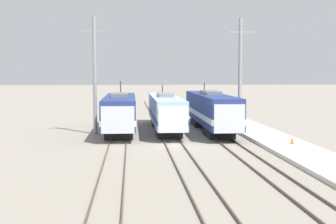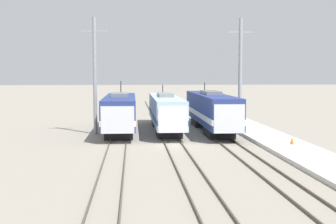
{
  "view_description": "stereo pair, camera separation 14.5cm",
  "coord_description": "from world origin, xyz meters",
  "px_view_note": "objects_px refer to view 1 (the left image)",
  "views": [
    {
      "loc": [
        -3.57,
        -38.93,
        6.03
      ],
      "look_at": [
        -0.17,
        3.95,
        2.44
      ],
      "focal_mm": 50.0,
      "sensor_mm": 36.0,
      "label": 1
    },
    {
      "loc": [
        -3.43,
        -38.95,
        6.03
      ],
      "look_at": [
        -0.17,
        3.95,
        2.44
      ],
      "focal_mm": 50.0,
      "sensor_mm": 36.0,
      "label": 2
    }
  ],
  "objects_px": {
    "locomotive_far_left": "(120,112)",
    "locomotive_far_right": "(211,111)",
    "locomotive_center": "(165,111)",
    "catenary_tower_left": "(95,74)",
    "catenary_tower_right": "(240,74)",
    "traffic_cone": "(292,140)"
  },
  "relations": [
    {
      "from": "catenary_tower_right",
      "to": "traffic_cone",
      "type": "distance_m",
      "value": 11.52
    },
    {
      "from": "locomotive_center",
      "to": "traffic_cone",
      "type": "height_order",
      "value": "locomotive_center"
    },
    {
      "from": "locomotive_center",
      "to": "traffic_cone",
      "type": "relative_size",
      "value": 31.83
    },
    {
      "from": "locomotive_center",
      "to": "locomotive_far_right",
      "type": "bearing_deg",
      "value": -9.9
    },
    {
      "from": "locomotive_far_left",
      "to": "catenary_tower_left",
      "type": "distance_m",
      "value": 4.59
    },
    {
      "from": "catenary_tower_left",
      "to": "catenary_tower_right",
      "type": "bearing_deg",
      "value": 0.0
    },
    {
      "from": "locomotive_far_left",
      "to": "catenary_tower_left",
      "type": "height_order",
      "value": "catenary_tower_left"
    },
    {
      "from": "locomotive_far_left",
      "to": "catenary_tower_right",
      "type": "height_order",
      "value": "catenary_tower_right"
    },
    {
      "from": "catenary_tower_left",
      "to": "locomotive_far_left",
      "type": "bearing_deg",
      "value": 14.86
    },
    {
      "from": "locomotive_far_right",
      "to": "catenary_tower_right",
      "type": "xyz_separation_m",
      "value": [
        2.7,
        -1.14,
        3.77
      ]
    },
    {
      "from": "locomotive_far_right",
      "to": "traffic_cone",
      "type": "bearing_deg",
      "value": -67.26
    },
    {
      "from": "locomotive_far_right",
      "to": "catenary_tower_right",
      "type": "relative_size",
      "value": 1.66
    },
    {
      "from": "locomotive_center",
      "to": "locomotive_far_right",
      "type": "height_order",
      "value": "locomotive_far_right"
    },
    {
      "from": "locomotive_center",
      "to": "locomotive_far_right",
      "type": "xyz_separation_m",
      "value": [
        4.7,
        -0.82,
        0.12
      ]
    },
    {
      "from": "locomotive_far_left",
      "to": "catenary_tower_left",
      "type": "bearing_deg",
      "value": -165.14
    },
    {
      "from": "locomotive_center",
      "to": "catenary_tower_left",
      "type": "height_order",
      "value": "catenary_tower_left"
    },
    {
      "from": "locomotive_far_left",
      "to": "catenary_tower_left",
      "type": "xyz_separation_m",
      "value": [
        -2.42,
        -0.64,
        3.85
      ]
    },
    {
      "from": "locomotive_far_right",
      "to": "locomotive_center",
      "type": "bearing_deg",
      "value": 170.1
    },
    {
      "from": "locomotive_far_left",
      "to": "locomotive_far_right",
      "type": "bearing_deg",
      "value": 3.06
    },
    {
      "from": "catenary_tower_right",
      "to": "traffic_cone",
      "type": "xyz_separation_m",
      "value": [
        1.99,
        -10.03,
        -5.32
      ]
    },
    {
      "from": "locomotive_center",
      "to": "traffic_cone",
      "type": "xyz_separation_m",
      "value": [
        9.39,
        -11.99,
        -1.43
      ]
    },
    {
      "from": "locomotive_center",
      "to": "catenary_tower_left",
      "type": "distance_m",
      "value": 8.35
    }
  ]
}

